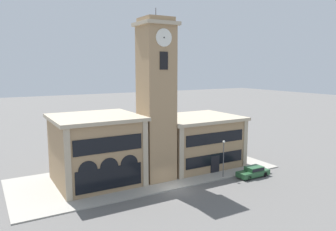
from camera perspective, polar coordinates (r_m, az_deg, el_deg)
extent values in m
plane|color=#605E5B|center=(41.69, 1.16, -12.84)|extent=(300.00, 300.00, 0.00)
cube|color=#A39E93|center=(47.60, -3.42, -10.02)|extent=(36.93, 14.41, 0.15)
cube|color=#9E7F5B|center=(43.24, -2.05, 1.83)|extent=(4.04, 4.04, 20.32)
cube|color=tan|center=(43.31, -2.13, 15.61)|extent=(4.74, 4.74, 0.45)
cube|color=#9E7F5B|center=(43.38, -2.13, 16.30)|extent=(3.72, 3.72, 0.60)
cylinder|color=#4C4C51|center=(43.51, -2.14, 17.47)|extent=(0.10, 0.10, 1.20)
cylinder|color=silver|center=(41.31, -0.73, 13.41)|extent=(2.21, 0.10, 2.21)
cylinder|color=black|center=(41.25, -0.68, 13.42)|extent=(0.18, 0.04, 0.18)
cylinder|color=silver|center=(44.13, 0.32, 13.09)|extent=(0.10, 2.21, 2.21)
cylinder|color=black|center=(44.16, 0.40, 13.09)|extent=(0.04, 0.18, 0.18)
cube|color=black|center=(41.16, -0.73, 9.52)|extent=(1.13, 0.10, 2.20)
cube|color=#9E7F5B|center=(44.05, -12.41, -6.07)|extent=(10.26, 9.71, 8.49)
cube|color=tan|center=(43.17, -12.60, -0.31)|extent=(10.96, 10.41, 0.45)
cube|color=tan|center=(38.27, -17.01, -8.45)|extent=(0.70, 0.16, 8.49)
cube|color=tan|center=(41.34, -3.93, -6.85)|extent=(0.70, 0.16, 8.49)
cube|color=black|center=(39.10, -10.29, -5.03)|extent=(8.41, 0.10, 1.87)
cube|color=black|center=(40.23, -10.13, -10.68)|extent=(8.20, 0.10, 2.72)
cylinder|color=black|center=(39.05, -13.76, -9.29)|extent=(2.26, 0.06, 2.26)
cylinder|color=black|center=(39.80, -10.18, -8.84)|extent=(2.26, 0.06, 2.26)
cylinder|color=black|center=(40.69, -6.75, -8.38)|extent=(2.26, 0.06, 2.26)
cube|color=#9E7F5B|center=(51.10, 4.82, -4.65)|extent=(12.14, 9.71, 7.19)
cube|color=tan|center=(50.38, 4.88, -0.41)|extent=(12.84, 10.41, 0.45)
cube|color=tan|center=(44.04, 2.37, -6.75)|extent=(0.70, 0.16, 7.19)
cube|color=tan|center=(50.94, 13.33, -4.89)|extent=(0.70, 0.16, 7.19)
cube|color=black|center=(46.93, 8.28, -3.90)|extent=(9.96, 0.10, 1.58)
cube|color=black|center=(47.89, 8.19, -8.45)|extent=(1.50, 0.12, 2.59)
cube|color=black|center=(47.68, 8.20, -7.55)|extent=(9.96, 0.10, 1.61)
cube|color=#285633|center=(47.65, 14.57, -9.67)|extent=(4.82, 1.83, 0.70)
cube|color=#285633|center=(47.60, 14.77, -8.90)|extent=(2.31, 1.64, 0.56)
cube|color=black|center=(47.60, 14.77, -8.90)|extent=(2.22, 1.68, 0.42)
cylinder|color=black|center=(46.17, 13.94, -10.50)|extent=(0.69, 0.22, 0.69)
cylinder|color=black|center=(47.27, 12.57, -10.00)|extent=(0.69, 0.22, 0.69)
cylinder|color=black|center=(48.22, 16.52, -9.78)|extent=(0.69, 0.22, 0.69)
cylinder|color=black|center=(49.26, 15.15, -9.33)|extent=(0.69, 0.22, 0.69)
cylinder|color=#4C4C51|center=(45.80, 9.63, -7.66)|extent=(0.12, 0.12, 4.76)
sphere|color=silver|center=(45.16, 9.71, -4.53)|extent=(0.36, 0.36, 0.36)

